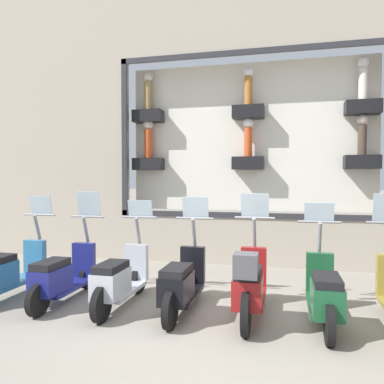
{
  "coord_description": "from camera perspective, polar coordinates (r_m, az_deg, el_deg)",
  "views": [
    {
      "loc": [
        -4.6,
        -0.75,
        1.88
      ],
      "look_at": [
        1.8,
        0.81,
        1.64
      ],
      "focal_mm": 35.0,
      "sensor_mm": 36.0,
      "label": 1
    }
  ],
  "objects": [
    {
      "name": "scooter_navy_6",
      "position": [
        6.09,
        -19.22,
        -11.93
      ],
      "size": [
        1.79,
        0.61,
        1.66
      ],
      "color": "black",
      "rests_on": "ground_plane"
    },
    {
      "name": "scooter_black_4",
      "position": [
        5.34,
        -1.55,
        -13.72
      ],
      "size": [
        1.8,
        0.6,
        1.59
      ],
      "color": "black",
      "rests_on": "ground_plane"
    },
    {
      "name": "ground_plane",
      "position": [
        5.03,
        4.35,
        -19.88
      ],
      "size": [
        120.0,
        120.0,
        0.0
      ],
      "primitive_type": "plane",
      "color": "gray"
    },
    {
      "name": "building_facade",
      "position": [
        8.72,
        8.55,
        21.2
      ],
      "size": [
        1.22,
        36.0,
        9.29
      ],
      "color": "#ADA08E",
      "rests_on": "ground_plane"
    },
    {
      "name": "scooter_silver_5",
      "position": [
        5.65,
        -11.01,
        -12.93
      ],
      "size": [
        1.8,
        0.6,
        1.52
      ],
      "color": "black",
      "rests_on": "ground_plane"
    },
    {
      "name": "scooter_teal_7",
      "position": [
        6.57,
        -26.53,
        -10.58
      ],
      "size": [
        1.79,
        0.61,
        1.57
      ],
      "color": "black",
      "rests_on": "ground_plane"
    },
    {
      "name": "scooter_green_2",
      "position": [
        5.19,
        19.52,
        -14.38
      ],
      "size": [
        1.79,
        0.6,
        1.53
      ],
      "color": "black",
      "rests_on": "ground_plane"
    },
    {
      "name": "scooter_red_3",
      "position": [
        5.11,
        8.78,
        -13.73
      ],
      "size": [
        1.81,
        0.6,
        1.65
      ],
      "color": "black",
      "rests_on": "ground_plane"
    }
  ]
}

